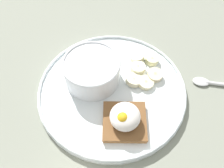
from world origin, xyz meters
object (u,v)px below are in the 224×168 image
at_px(oatmeal_bowl, 92,71).
at_px(poached_egg, 125,117).
at_px(banana_slice_back, 138,68).
at_px(banana_slice_outer, 152,60).
at_px(banana_slice_inner, 137,57).
at_px(toast_slice, 125,122).
at_px(banana_slice_left, 146,83).
at_px(spoon, 212,83).
at_px(banana_slice_front, 134,80).
at_px(banana_slice_right, 155,75).

height_order(oatmeal_bowl, poached_egg, oatmeal_bowl).
bearing_deg(banana_slice_back, poached_egg, -8.16).
relative_size(poached_egg, banana_slice_outer, 1.40).
height_order(banana_slice_inner, banana_slice_outer, banana_slice_inner).
relative_size(toast_slice, banana_slice_left, 2.14).
bearing_deg(spoon, banana_slice_outer, -107.06).
bearing_deg(oatmeal_bowl, banana_slice_front, 91.11).
bearing_deg(oatmeal_bowl, banana_slice_outer, 116.08).
bearing_deg(banana_slice_left, banana_slice_right, 138.39).
xyz_separation_m(poached_egg, banana_slice_left, (-0.10, 0.04, -0.02)).
distance_m(banana_slice_back, banana_slice_right, 0.04).
bearing_deg(oatmeal_bowl, poached_egg, 37.83).
distance_m(banana_slice_left, banana_slice_outer, 0.06).
height_order(banana_slice_back, banana_slice_outer, same).
height_order(oatmeal_bowl, banana_slice_inner, oatmeal_bowl).
bearing_deg(spoon, poached_egg, -56.62).
xyz_separation_m(banana_slice_right, banana_slice_outer, (-0.04, -0.01, -0.00)).
bearing_deg(poached_egg, banana_slice_outer, 162.94).
relative_size(toast_slice, banana_slice_inner, 2.00).
xyz_separation_m(banana_slice_front, banana_slice_right, (-0.02, 0.04, 0.00)).
relative_size(oatmeal_bowl, poached_egg, 2.01).
xyz_separation_m(banana_slice_front, banana_slice_back, (-0.03, 0.01, 0.00)).
bearing_deg(banana_slice_back, banana_slice_left, 26.91).
distance_m(toast_slice, banana_slice_outer, 0.17).
xyz_separation_m(banana_slice_front, banana_slice_left, (0.00, 0.03, -0.00)).
relative_size(toast_slice, poached_egg, 1.52).
xyz_separation_m(banana_slice_left, banana_slice_right, (-0.02, 0.02, 0.00)).
relative_size(oatmeal_bowl, banana_slice_outer, 2.82).
height_order(banana_slice_left, banana_slice_back, banana_slice_back).
relative_size(toast_slice, banana_slice_right, 1.92).
height_order(oatmeal_bowl, banana_slice_left, oatmeal_bowl).
bearing_deg(spoon, banana_slice_right, -89.22).
xyz_separation_m(oatmeal_bowl, banana_slice_front, (-0.00, 0.09, -0.02)).
xyz_separation_m(toast_slice, banana_slice_outer, (-0.16, 0.05, -0.00)).
distance_m(banana_slice_back, banana_slice_outer, 0.04).
distance_m(toast_slice, spoon, 0.22).
height_order(oatmeal_bowl, banana_slice_outer, oatmeal_bowl).
xyz_separation_m(banana_slice_front, banana_slice_outer, (-0.06, 0.04, 0.00)).
bearing_deg(banana_slice_front, toast_slice, -6.71).
bearing_deg(banana_slice_front, banana_slice_back, 167.99).
distance_m(banana_slice_front, banana_slice_inner, 0.06).
distance_m(banana_slice_left, banana_slice_back, 0.04).
xyz_separation_m(poached_egg, banana_slice_right, (-0.12, 0.06, -0.02)).
bearing_deg(oatmeal_bowl, banana_slice_right, 98.24).
distance_m(toast_slice, banana_slice_front, 0.10).
distance_m(banana_slice_inner, banana_slice_outer, 0.03).
distance_m(banana_slice_front, banana_slice_right, 0.05).
bearing_deg(spoon, oatmeal_bowl, -85.36).
xyz_separation_m(banana_slice_back, banana_slice_inner, (-0.03, -0.00, 0.00)).
bearing_deg(toast_slice, banana_slice_left, 158.84).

